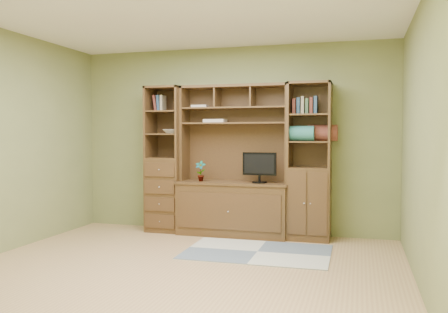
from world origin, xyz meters
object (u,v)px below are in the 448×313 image
(center_hutch, at_px, (233,160))
(right_tower, at_px, (309,161))
(left_tower, at_px, (166,159))
(monitor, at_px, (259,162))

(center_hutch, height_order, right_tower, same)
(center_hutch, height_order, left_tower, same)
(center_hutch, height_order, monitor, center_hutch)
(left_tower, bearing_deg, center_hutch, -2.29)
(left_tower, height_order, monitor, left_tower)
(left_tower, distance_m, monitor, 1.38)
(left_tower, bearing_deg, right_tower, 0.00)
(left_tower, relative_size, monitor, 3.67)
(center_hutch, distance_m, left_tower, 1.00)
(right_tower, bearing_deg, center_hutch, -177.77)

